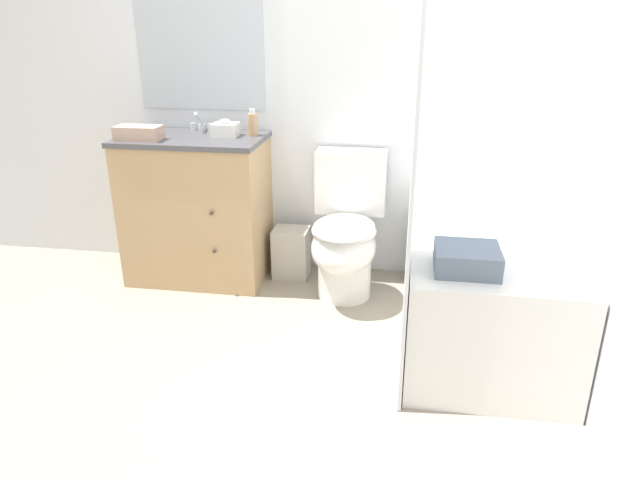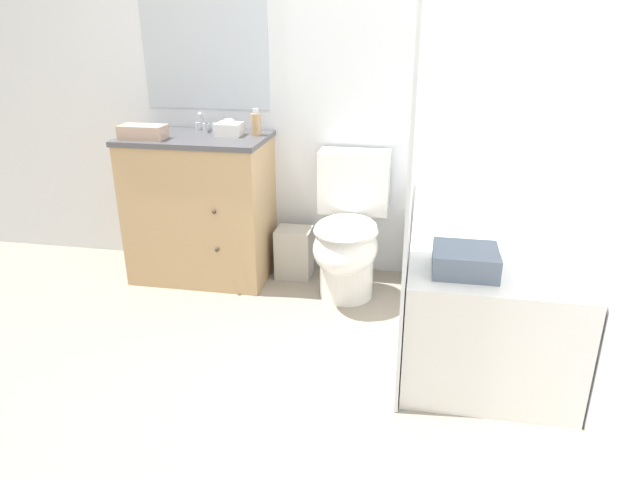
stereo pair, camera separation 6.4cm
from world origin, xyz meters
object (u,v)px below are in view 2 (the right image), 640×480
at_px(soap_dispenser, 256,124).
at_px(sink_faucet, 206,125).
at_px(bath_towel_folded, 465,260).
at_px(bathtub, 482,284).
at_px(vanity_cabinet, 201,206).
at_px(hand_towel_folded, 143,132).
at_px(wastebasket, 294,252).
at_px(tissue_box, 229,129).
at_px(toilet, 348,235).

bearing_deg(soap_dispenser, sink_faucet, 164.79).
relative_size(soap_dispenser, bath_towel_folded, 0.59).
bearing_deg(bathtub, vanity_cabinet, 164.96).
relative_size(bathtub, hand_towel_folded, 5.42).
distance_m(sink_faucet, bath_towel_folded, 1.91).
xyz_separation_m(bathtub, wastebasket, (-1.09, 0.52, -0.13)).
xyz_separation_m(wastebasket, tissue_box, (-0.37, -0.03, 0.77)).
xyz_separation_m(tissue_box, hand_towel_folded, (-0.45, -0.18, 0.00)).
height_order(sink_faucet, bathtub, sink_faucet).
bearing_deg(vanity_cabinet, bath_towel_folded, -31.33).
distance_m(tissue_box, bath_towel_folded, 1.67).
height_order(sink_faucet, wastebasket, sink_faucet).
xyz_separation_m(vanity_cabinet, soap_dispenser, (0.35, 0.08, 0.50)).
relative_size(toilet, bathtub, 0.58).
height_order(vanity_cabinet, bathtub, vanity_cabinet).
relative_size(tissue_box, bath_towel_folded, 0.55).
distance_m(hand_towel_folded, bath_towel_folded, 1.97).
distance_m(vanity_cabinet, soap_dispenser, 0.62).
relative_size(toilet, soap_dispenser, 5.19).
height_order(vanity_cabinet, sink_faucet, sink_faucet).
bearing_deg(bath_towel_folded, wastebasket, 133.69).
distance_m(vanity_cabinet, toilet, 0.94).
bearing_deg(wastebasket, bath_towel_folded, -46.31).
xyz_separation_m(toilet, wastebasket, (-0.36, 0.17, -0.21)).
bearing_deg(soap_dispenser, toilet, -17.08).
bearing_deg(wastebasket, toilet, -25.60).
distance_m(bathtub, tissue_box, 1.67).
relative_size(soap_dispenser, hand_towel_folded, 0.61).
bearing_deg(tissue_box, wastebasket, 5.03).
bearing_deg(vanity_cabinet, hand_towel_folded, -150.92).
relative_size(wastebasket, tissue_box, 2.16).
height_order(bathtub, hand_towel_folded, hand_towel_folded).
xyz_separation_m(sink_faucet, toilet, (0.93, -0.27, -0.56)).
bearing_deg(toilet, bath_towel_folded, -54.30).
bearing_deg(vanity_cabinet, wastebasket, 7.56).
bearing_deg(soap_dispenser, wastebasket, -1.07).
bearing_deg(soap_dispenser, bathtub, -21.85).
xyz_separation_m(wastebasket, soap_dispenser, (-0.22, 0.00, 0.80)).
bearing_deg(bathtub, soap_dispenser, 158.15).
relative_size(sink_faucet, soap_dispenser, 0.91).
height_order(soap_dispenser, bath_towel_folded, soap_dispenser).
relative_size(sink_faucet, tissue_box, 0.97).
xyz_separation_m(vanity_cabinet, hand_towel_folded, (-0.25, -0.14, 0.48)).
height_order(sink_faucet, soap_dispenser, soap_dispenser).
relative_size(sink_faucet, toilet, 0.18).
xyz_separation_m(toilet, tissue_box, (-0.73, 0.14, 0.56)).
bearing_deg(toilet, bathtub, -25.40).
distance_m(sink_faucet, toilet, 1.12).
distance_m(vanity_cabinet, hand_towel_folded, 0.56).
bearing_deg(hand_towel_folded, bath_towel_folded, -23.85).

